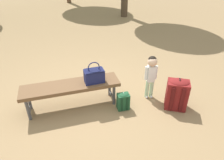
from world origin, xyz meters
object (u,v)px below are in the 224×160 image
object	(u,v)px
park_bench	(71,87)
handbag	(94,75)
backpack_large	(177,93)
backpack_small	(123,100)
child_standing	(151,71)

from	to	relation	value
park_bench	handbag	bearing A→B (deg)	3.49
backpack_large	backpack_small	world-z (taller)	backpack_large
park_bench	child_standing	xyz separation A→B (m)	(1.38, 0.08, 0.15)
handbag	backpack_small	size ratio (longest dim) A/B	1.10
handbag	backpack_small	xyz separation A→B (m)	(0.45, -0.21, -0.41)
park_bench	backpack_large	xyz separation A→B (m)	(1.74, -0.27, -0.10)
park_bench	child_standing	distance (m)	1.39
child_standing	backpack_large	bearing A→B (deg)	-44.18
child_standing	backpack_large	world-z (taller)	child_standing
park_bench	child_standing	bearing A→B (deg)	3.40
park_bench	backpack_large	world-z (taller)	backpack_large
handbag	backpack_small	world-z (taller)	handbag
handbag	child_standing	size ratio (longest dim) A/B	0.45
park_bench	backpack_small	xyz separation A→B (m)	(0.85, -0.18, -0.23)
child_standing	backpack_small	xyz separation A→B (m)	(-0.53, -0.26, -0.38)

